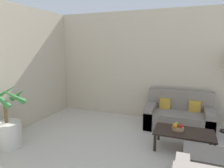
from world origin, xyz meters
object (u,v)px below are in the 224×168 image
Objects in this scene: sofa_loveseat at (179,116)px; coffee_table at (184,134)px; apple_green at (177,124)px; fruit_bowl at (178,129)px; potted_palm at (7,127)px; orange_fruit at (175,126)px; ottoman at (205,164)px; apple_red at (181,126)px.

coffee_table is at bearing -81.98° from sofa_loveseat.
apple_green reaches higher than coffee_table.
apple_green is (-0.02, 0.05, 0.06)m from fruit_bowl.
potted_palm is 3.03m from orange_fruit.
fruit_bowl is at bearing -67.62° from apple_green.
coffee_table is 0.77m from ottoman.
coffee_table is (0.14, -0.98, 0.03)m from sofa_loveseat.
potted_palm is at bearing -159.65° from fruit_bowl.
apple_red reaches higher than fruit_bowl.
apple_green is at bearing 144.99° from apple_red.
apple_red is at bearing -85.15° from sofa_loveseat.
orange_fruit reaches higher than fruit_bowl.
ottoman is (3.31, 0.35, -0.21)m from potted_palm.
apple_red is at bearing 20.09° from potted_palm.
fruit_bowl is at bearing 37.34° from orange_fruit.
coffee_table is at bearing -15.14° from fruit_bowl.
sofa_loveseat reaches higher than ottoman.
sofa_loveseat is 1.00m from orange_fruit.
ottoman is at bearing -56.13° from orange_fruit.
sofa_loveseat is 2.42× the size of ottoman.
coffee_table is 1.73× the size of ottoman.
apple_green is at bearing 21.43° from potted_palm.
potted_palm is 3.14m from apple_red.
coffee_table is 12.87× the size of apple_green.
sofa_loveseat is at bearing 104.85° from ottoman.
apple_red is at bearing -35.01° from apple_green.
orange_fruit is (-0.10, -0.04, 0.00)m from apple_red.
orange_fruit reaches higher than ottoman.
potted_palm is at bearing -144.77° from sofa_loveseat.
apple_green reaches higher than ottoman.
potted_palm is 16.29× the size of apple_red.
fruit_bowl is (0.03, -0.95, 0.09)m from sofa_loveseat.
apple_green is 0.09m from orange_fruit.
apple_green is 1.00× the size of orange_fruit.
potted_palm is 3.09m from apple_green.
coffee_table is at bearing -32.66° from apple_green.
coffee_table is 0.20m from orange_fruit.
potted_palm is 15.47× the size of orange_fruit.
sofa_loveseat is at bearing 35.23° from potted_palm.
apple_green is (-0.13, 0.08, 0.13)m from coffee_table.
ottoman is at bearing 6.03° from potted_palm.
orange_fruit reaches higher than coffee_table.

